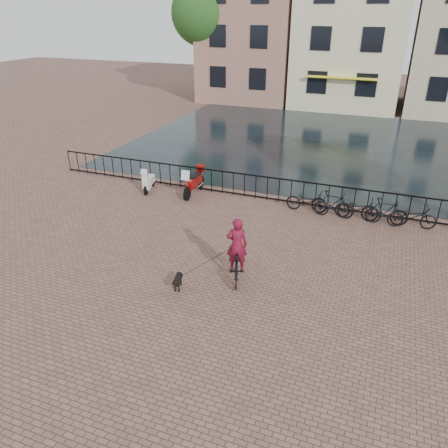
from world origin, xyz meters
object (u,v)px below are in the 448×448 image
(dog, at_px, (178,281))
(scooter, at_px, (149,177))
(cyclist, at_px, (237,253))
(motorcycle, at_px, (194,179))

(dog, height_order, scooter, scooter)
(cyclist, distance_m, motorcycle, 6.78)
(dog, distance_m, scooter, 7.73)
(motorcycle, xyz_separation_m, scooter, (-2.01, -0.32, -0.08))
(cyclist, height_order, scooter, cyclist)
(cyclist, relative_size, scooter, 1.75)
(cyclist, height_order, motorcycle, cyclist)
(cyclist, relative_size, dog, 3.11)
(dog, relative_size, motorcycle, 0.39)
(motorcycle, distance_m, scooter, 2.03)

